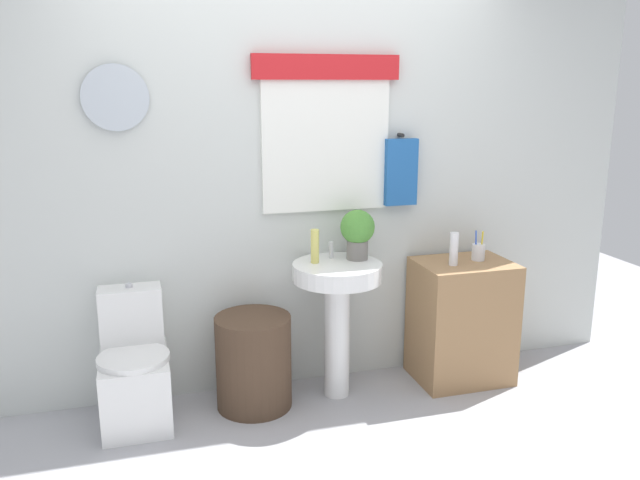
{
  "coord_description": "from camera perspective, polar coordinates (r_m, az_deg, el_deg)",
  "views": [
    {
      "loc": [
        -0.88,
        -2.52,
        1.82
      ],
      "look_at": [
        0.08,
        0.8,
        0.97
      ],
      "focal_mm": 36.09,
      "sensor_mm": 36.0,
      "label": 1
    }
  ],
  "objects": [
    {
      "name": "back_wall",
      "position": [
        3.81,
        -2.58,
        6.0
      ],
      "size": [
        4.4,
        0.18,
        2.6
      ],
      "color": "silver",
      "rests_on": "ground_plane"
    },
    {
      "name": "toilet",
      "position": [
        3.74,
        -16.11,
        -11.12
      ],
      "size": [
        0.38,
        0.51,
        0.74
      ],
      "color": "white",
      "rests_on": "ground_plane"
    },
    {
      "name": "laundry_hamper",
      "position": [
        3.76,
        -5.9,
        -10.68
      ],
      "size": [
        0.43,
        0.43,
        0.54
      ],
      "primitive_type": "cylinder",
      "color": "#4C3828",
      "rests_on": "ground_plane"
    },
    {
      "name": "pedestal_sink",
      "position": [
        3.74,
        1.54,
        -5.09
      ],
      "size": [
        0.52,
        0.52,
        0.82
      ],
      "color": "white",
      "rests_on": "ground_plane"
    },
    {
      "name": "faucet",
      "position": [
        3.78,
        1.01,
        -0.88
      ],
      "size": [
        0.03,
        0.03,
        0.1
      ],
      "primitive_type": "cylinder",
      "color": "silver",
      "rests_on": "pedestal_sink"
    },
    {
      "name": "wooden_cabinet",
      "position": [
        4.13,
        12.44,
        -7.01
      ],
      "size": [
        0.57,
        0.44,
        0.76
      ],
      "primitive_type": "cube",
      "color": "#9E754C",
      "rests_on": "ground_plane"
    },
    {
      "name": "soap_bottle",
      "position": [
        3.67,
        -0.46,
        -0.56
      ],
      "size": [
        0.05,
        0.05,
        0.2
      ],
      "primitive_type": "cylinder",
      "color": "#DBD166",
      "rests_on": "pedestal_sink"
    },
    {
      "name": "potted_plant",
      "position": [
        3.74,
        3.34,
        0.8
      ],
      "size": [
        0.2,
        0.2,
        0.29
      ],
      "color": "slate",
      "rests_on": "pedestal_sink"
    },
    {
      "name": "lotion_bottle",
      "position": [
        3.9,
        11.79,
        -0.78
      ],
      "size": [
        0.05,
        0.05,
        0.2
      ],
      "primitive_type": "cylinder",
      "color": "white",
      "rests_on": "wooden_cabinet"
    },
    {
      "name": "toothbrush_cup",
      "position": [
        4.06,
        13.86,
        -1.02
      ],
      "size": [
        0.08,
        0.08,
        0.19
      ],
      "color": "silver",
      "rests_on": "wooden_cabinet"
    }
  ]
}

